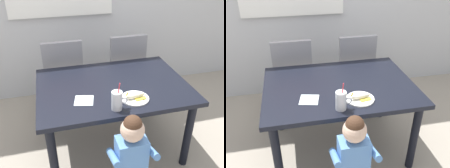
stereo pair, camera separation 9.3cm
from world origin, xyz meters
TOP-DOWN VIEW (x-y plane):
  - ground_plane at (0.00, 0.00)m, footprint 24.00×24.00m
  - dining_table at (0.00, 0.00)m, footprint 1.33×0.96m
  - dining_chair_left at (-0.39, 0.70)m, footprint 0.44×0.45m
  - dining_chair_right at (0.34, 0.71)m, footprint 0.44×0.45m
  - toddler_standing at (-0.03, -0.63)m, footprint 0.33×0.24m
  - milk_cup at (-0.07, -0.38)m, footprint 0.13×0.09m
  - snack_plate at (0.11, -0.28)m, footprint 0.23×0.23m
  - peeled_banana at (0.12, -0.28)m, footprint 0.17×0.12m
  - paper_napkin at (-0.29, -0.20)m, footprint 0.18×0.18m

SIDE VIEW (x-z plane):
  - ground_plane at x=0.00m, z-range 0.00..0.00m
  - toddler_standing at x=-0.03m, z-range 0.11..0.95m
  - dining_chair_left at x=-0.39m, z-range 0.06..1.02m
  - dining_chair_right at x=0.34m, z-range 0.06..1.02m
  - dining_table at x=0.00m, z-range 0.27..1.00m
  - paper_napkin at x=-0.29m, z-range 0.73..0.74m
  - snack_plate at x=0.11m, z-range 0.73..0.74m
  - peeled_banana at x=0.12m, z-range 0.73..0.80m
  - milk_cup at x=-0.07m, z-range 0.68..0.92m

